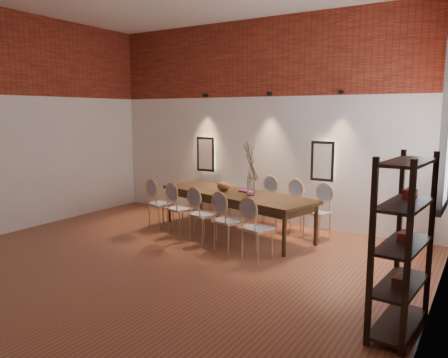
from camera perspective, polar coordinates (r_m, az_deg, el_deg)
The scene contains 25 objects.
floor at distance 6.27m, azimuth -10.20°, elevation -11.99°, with size 7.00×7.00×0.02m, color brown.
wall_back at distance 8.83m, azimuth 5.10°, elevation 7.41°, with size 7.00×0.10×4.00m, color silver.
wall_right at distance 4.36m, azimuth 26.42°, elevation 5.31°, with size 0.10×7.00×4.00m, color silver.
brick_band_back at distance 8.83m, azimuth 5.00°, elevation 15.54°, with size 7.00×0.02×1.50m, color maroon.
niche_left at distance 9.44m, azimuth -2.31°, elevation 3.26°, with size 0.36×0.06×0.66m, color #FFEAC6.
niche_right at distance 8.28m, azimuth 12.80°, elevation 2.29°, with size 0.36×0.06×0.66m, color #FFEAC6.
spot_fixture_left at distance 9.38m, azimuth -2.46°, elevation 10.87°, with size 0.08×0.08×0.10m, color black.
spot_fixture_mid at distance 8.63m, azimuth 5.97°, elevation 11.02°, with size 0.08×0.08×0.10m, color black.
spot_fixture_right at distance 8.12m, azimuth 15.06°, elevation 10.93°, with size 0.08×0.08×0.10m, color black.
dining_table at distance 8.02m, azimuth 1.51°, elevation -4.41°, with size 3.10×1.00×0.75m, color #372311.
chair_near_a at distance 8.44m, azimuth -8.25°, elevation -3.18°, with size 0.44×0.44×0.94m, color tan, non-canonical shape.
chair_near_b at distance 7.95m, azimuth -5.66°, elevation -3.86°, with size 0.44×0.44×0.94m, color tan, non-canonical shape.
chair_near_c at distance 7.48m, azimuth -2.73°, elevation -4.62°, with size 0.44×0.44×0.94m, color tan, non-canonical shape.
chair_near_d at distance 7.03m, azimuth 0.60°, elevation -5.47°, with size 0.44×0.44×0.94m, color tan, non-canonical shape.
chair_near_e at distance 6.62m, azimuth 4.36°, elevation -6.41°, with size 0.44×0.44×0.94m, color tan, non-canonical shape.
chair_far_a at distance 9.40m, azimuth -0.49°, elevation -1.87°, with size 0.44×0.44×0.94m, color tan, non-canonical shape.
chair_far_b at distance 8.96m, azimuth 2.22°, elevation -2.39°, with size 0.44×0.44×0.94m, color tan, non-canonical shape.
chair_far_c at distance 8.55m, azimuth 5.21°, elevation -2.96°, with size 0.44×0.44×0.94m, color tan, non-canonical shape.
chair_far_d at distance 8.17m, azimuth 8.48°, elevation -3.58°, with size 0.44×0.44×0.94m, color tan, non-canonical shape.
chair_far_e at distance 7.81m, azimuth 12.08°, elevation -4.24°, with size 0.44×0.44×0.94m, color tan, non-canonical shape.
vase at distance 7.66m, azimuth 3.52°, elevation -1.04°, with size 0.14×0.14×0.30m, color silver.
dried_branches at distance 7.59m, azimuth 3.56°, elevation 2.31°, with size 0.50×0.50×0.70m, color brown, non-canonical shape.
bowl at distance 8.08m, azimuth -0.08°, elevation -0.94°, with size 0.24×0.24×0.18m, color brown.
book at distance 7.98m, azimuth 3.03°, elevation -1.61°, with size 0.26×0.18×0.03m, color #7C1660.
shelving_rack at distance 4.68m, azimuth 22.32°, elevation -7.97°, with size 0.38×1.00×1.80m, color black, non-canonical shape.
Camera 1 is at (3.96, -4.34, 2.19)m, focal length 35.00 mm.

